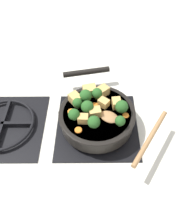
{
  "coord_description": "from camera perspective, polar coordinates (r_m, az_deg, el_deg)",
  "views": [
    {
      "loc": [
        -0.49,
        0.0,
        0.69
      ],
      "look_at": [
        0.0,
        0.0,
        0.09
      ],
      "focal_mm": 35.0,
      "sensor_mm": 36.0,
      "label": 1
    }
  ],
  "objects": [
    {
      "name": "rear_burner_grate",
      "position": [
        0.91,
        -23.32,
        -3.09
      ],
      "size": [
        0.31,
        0.31,
        0.03
      ],
      "color": "black",
      "rests_on": "ground_plane"
    },
    {
      "name": "tofu_cube_west_chunk",
      "position": [
        0.76,
        -0.55,
        -0.11
      ],
      "size": [
        0.04,
        0.05,
        0.03
      ],
      "primitive_type": "cube",
      "rotation": [
        0.0,
        0.0,
        4.91
      ],
      "color": "tan",
      "rests_on": "skillet_pan"
    },
    {
      "name": "carrot_slice_near_center",
      "position": [
        0.79,
        -0.63,
        1.69
      ],
      "size": [
        0.03,
        0.03,
        0.01
      ],
      "primitive_type": "cylinder",
      "color": "orange",
      "rests_on": "skillet_pan"
    },
    {
      "name": "tofu_cube_near_handle",
      "position": [
        0.79,
        5.08,
        2.32
      ],
      "size": [
        0.04,
        0.03,
        0.03
      ],
      "primitive_type": "cube",
      "rotation": [
        0.0,
        0.0,
        0.11
      ],
      "color": "tan",
      "rests_on": "skillet_pan"
    },
    {
      "name": "tofu_cube_front_piece",
      "position": [
        0.74,
        -3.67,
        -1.75
      ],
      "size": [
        0.03,
        0.04,
        0.03
      ],
      "primitive_type": "cube",
      "rotation": [
        0.0,
        0.0,
        4.66
      ],
      "color": "tan",
      "rests_on": "skillet_pan"
    },
    {
      "name": "carrot_slice_under_broccoli",
      "position": [
        0.73,
        -4.92,
        -4.73
      ],
      "size": [
        0.02,
        0.02,
        0.01
      ],
      "primitive_type": "cylinder",
      "color": "orange",
      "rests_on": "skillet_pan"
    },
    {
      "name": "broccoli_floret_near_spoon",
      "position": [
        0.78,
        -5.15,
        2.37
      ],
      "size": [
        0.04,
        0.04,
        0.04
      ],
      "color": "#709956",
      "rests_on": "skillet_pan"
    },
    {
      "name": "carrot_slice_orange_thin",
      "position": [
        0.77,
        7.49,
        -0.91
      ],
      "size": [
        0.02,
        0.02,
        0.01
      ],
      "primitive_type": "cylinder",
      "color": "orange",
      "rests_on": "skillet_pan"
    },
    {
      "name": "broccoli_floret_west_rim",
      "position": [
        0.79,
        -3.02,
        4.26
      ],
      "size": [
        0.05,
        0.05,
        0.05
      ],
      "color": "#709956",
      "rests_on": "skillet_pan"
    },
    {
      "name": "broccoli_floret_north_edge",
      "position": [
        0.72,
        -0.82,
        -2.65
      ],
      "size": [
        0.04,
        0.04,
        0.05
      ],
      "color": "#709956",
      "rests_on": "skillet_pan"
    },
    {
      "name": "front_burner_grate",
      "position": [
        0.84,
        -0.0,
        -3.23
      ],
      "size": [
        0.31,
        0.31,
        0.03
      ],
      "color": "black",
      "rests_on": "ground_plane"
    },
    {
      "name": "broccoli_floret_mid_floret",
      "position": [
        0.8,
        -0.06,
        4.88
      ],
      "size": [
        0.04,
        0.04,
        0.05
      ],
      "color": "#709956",
      "rests_on": "skillet_pan"
    },
    {
      "name": "broccoli_floret_center_top",
      "position": [
        0.76,
        -2.54,
        1.32
      ],
      "size": [
        0.04,
        0.04,
        0.05
      ],
      "color": "#709956",
      "rests_on": "skillet_pan"
    },
    {
      "name": "tofu_cube_back_piece",
      "position": [
        0.82,
        -1.95,
        5.5
      ],
      "size": [
        0.05,
        0.06,
        0.04
      ],
      "primitive_type": "cube",
      "rotation": [
        0.0,
        0.0,
        4.95
      ],
      "color": "tan",
      "rests_on": "skillet_pan"
    },
    {
      "name": "broccoli_floret_east_rim",
      "position": [
        0.74,
        -6.05,
        -0.65
      ],
      "size": [
        0.04,
        0.04,
        0.05
      ],
      "color": "#709956",
      "rests_on": "skillet_pan"
    },
    {
      "name": "ground_plane",
      "position": [
        0.85,
        -0.0,
        -3.7
      ],
      "size": [
        2.4,
        2.4,
        0.0
      ],
      "primitive_type": "plane",
      "color": "silver"
    },
    {
      "name": "tofu_cube_east_chunk",
      "position": [
        0.79,
        1.74,
        2.43
      ],
      "size": [
        0.05,
        0.05,
        0.03
      ],
      "primitive_type": "cube",
      "rotation": [
        0.0,
        0.0,
        0.9
      ],
      "color": "tan",
      "rests_on": "skillet_pan"
    },
    {
      "name": "wooden_spoon",
      "position": [
        0.74,
        9.17,
        -4.22
      ],
      "size": [
        0.23,
        0.24,
        0.02
      ],
      "color": "#A87A4C",
      "rests_on": "skillet_pan"
    },
    {
      "name": "broccoli_floret_south_cluster",
      "position": [
        0.73,
        6.05,
        -2.35
      ],
      "size": [
        0.04,
        0.04,
        0.04
      ],
      "color": "#709956",
      "rests_on": "skillet_pan"
    },
    {
      "name": "carrot_slice_edge_slice",
      "position": [
        0.78,
        -6.79,
        -0.09
      ],
      "size": [
        0.03,
        0.03,
        0.01
      ],
      "primitive_type": "cylinder",
      "color": "orange",
      "rests_on": "skillet_pan"
    },
    {
      "name": "skillet_pan",
      "position": [
        0.8,
        -0.05,
        -1.03
      ],
      "size": [
        0.4,
        0.28,
        0.06
      ],
      "color": "black",
      "rests_on": "front_burner_grate"
    },
    {
      "name": "tofu_cube_mid_small",
      "position": [
        0.82,
        1.45,
        5.49
      ],
      "size": [
        0.05,
        0.05,
        0.03
      ],
      "primitive_type": "cube",
      "rotation": [
        0.0,
        0.0,
        5.42
      ],
      "color": "tan",
      "rests_on": "skillet_pan"
    },
    {
      "name": "tofu_cube_center_large",
      "position": [
        0.8,
        -5.73,
        3.46
      ],
      "size": [
        0.06,
        0.06,
        0.04
      ],
      "primitive_type": "cube",
      "rotation": [
        0.0,
        0.0,
        3.82
      ],
      "color": "tan",
      "rests_on": "skillet_pan"
    },
    {
      "name": "broccoli_floret_small_inner",
      "position": [
        0.76,
        6.45,
        1.39
      ],
      "size": [
        0.05,
        0.05,
        0.05
      ],
      "color": "#709956",
      "rests_on": "skillet_pan"
    }
  ]
}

